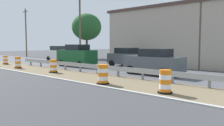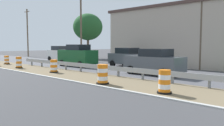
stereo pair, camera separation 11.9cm
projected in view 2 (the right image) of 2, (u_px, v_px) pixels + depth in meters
traffic_barrel_nearest at (165, 83)px, 10.33m from camera, size 0.68×0.68×1.09m
traffic_barrel_close at (103, 75)px, 12.80m from camera, size 0.73×0.73×1.12m
traffic_barrel_mid at (54, 67)px, 18.10m from camera, size 0.69×0.69×1.03m
traffic_barrel_far at (19, 63)px, 21.48m from camera, size 0.65×0.65×1.08m
traffic_barrel_farther at (7, 60)px, 25.86m from camera, size 0.63×0.63×0.98m
car_trailing_near_lane at (128, 57)px, 22.58m from camera, size 2.08×4.06×1.92m
car_lead_far_lane at (154, 62)px, 16.66m from camera, size 2.21×4.46×1.93m
car_mid_far_lane at (61, 54)px, 30.40m from camera, size 2.22×4.24×2.06m
car_trailing_far_lane at (77, 55)px, 23.17m from camera, size 2.11×4.43×2.25m
roadside_shop_near at (180, 36)px, 24.66m from camera, size 7.08×15.08×6.27m
utility_pole_near at (202, 21)px, 19.67m from camera, size 0.24×1.80×8.24m
utility_pole_mid at (81, 26)px, 30.65m from camera, size 0.24×1.80×9.26m
utility_pole_far at (28, 32)px, 42.06m from camera, size 0.24×1.80×8.83m
tree_roadside at (88, 27)px, 36.76m from camera, size 4.80×4.80×7.27m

